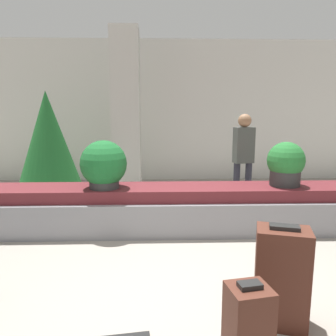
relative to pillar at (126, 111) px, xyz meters
name	(u,v)px	position (x,y,z in m)	size (l,w,h in m)	color
ground_plane	(175,303)	(0.77, -4.16, -1.60)	(18.00, 18.00, 0.00)	gray
back_wall	(163,111)	(0.77, 1.01, 0.00)	(18.00, 0.06, 3.20)	beige
carousel	(168,209)	(0.77, -2.40, -1.31)	(6.76, 0.79, 0.60)	gray
pillar	(126,111)	(0.00, 0.00, 0.00)	(0.55, 0.55, 3.20)	beige
suitcase_0	(281,277)	(1.55, -4.45, -1.22)	(0.44, 0.36, 0.78)	#472319
suitcase_1	(248,331)	(1.17, -4.93, -1.31)	(0.28, 0.27, 0.60)	#472319
potted_plant_0	(104,165)	(-0.07, -2.47, -0.70)	(0.61, 0.61, 0.63)	#2D2D2D
potted_plant_1	(286,164)	(2.35, -2.39, -0.70)	(0.50, 0.50, 0.59)	#2D2D2D
traveler_0	(243,153)	(2.06, -1.31, -0.68)	(0.35, 0.25, 1.56)	#282833
decorated_tree	(48,140)	(-1.37, -0.65, -0.53)	(1.17, 1.17, 1.97)	#4C331E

